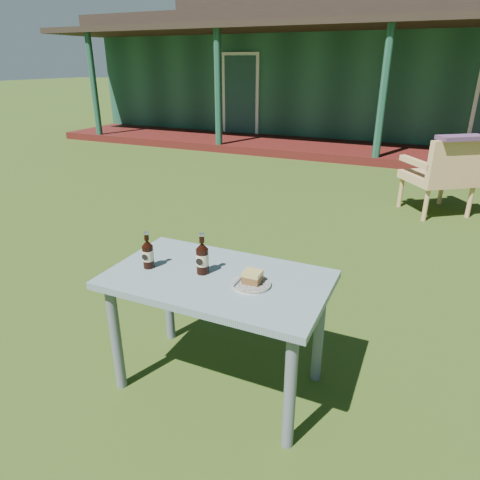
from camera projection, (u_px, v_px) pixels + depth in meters
The scene contains 11 objects.
ground at pixel (298, 272), 3.94m from camera, with size 80.00×80.00×0.00m, color #334916.
pavilion at pixel (407, 69), 11.22m from camera, with size 15.80×8.30×3.45m.
cafe_table at pixel (218, 293), 2.36m from camera, with size 1.20×0.70×0.72m.
plate at pixel (251, 284), 2.22m from camera, with size 0.20×0.20×0.01m.
cake_slice at pixel (252, 277), 2.22m from camera, with size 0.09×0.09×0.06m.
fork at pixel (239, 281), 2.24m from camera, with size 0.01×0.14×0.00m, color silver.
cola_bottle_near at pixel (202, 258), 2.32m from camera, with size 0.07×0.07×0.23m.
cola_bottle_far at pixel (148, 254), 2.39m from camera, with size 0.06×0.07×0.21m.
bottle_cap at pixel (206, 270), 2.38m from camera, with size 0.03×0.03×0.01m, color silver.
armchair_left at pixel (444, 172), 5.24m from camera, with size 0.97×0.96×0.97m.
floral_throw at pixel (462, 138), 4.89m from camera, with size 0.55×0.22×0.05m, color #533455.
Camera 1 is at (0.96, -3.43, 1.80)m, focal length 32.00 mm.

